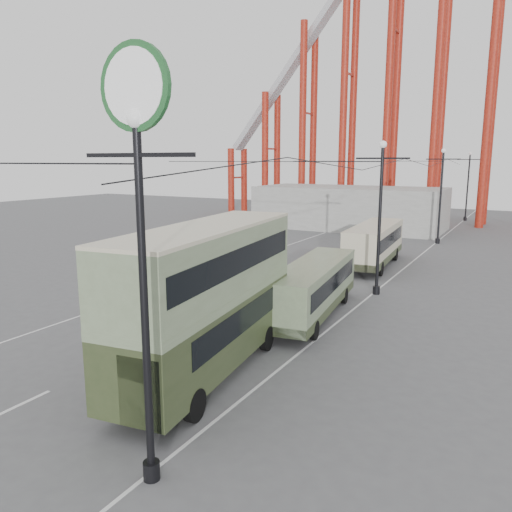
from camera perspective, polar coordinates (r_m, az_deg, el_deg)
The scene contains 12 objects.
ground at distance 19.86m, azimuth -18.63°, elevation -14.05°, with size 160.00×160.00×0.00m, color #545457.
road_markings at distance 35.71m, azimuth 4.29°, elevation -2.39°, with size 12.52×120.00×0.01m.
lamp_post_near at distance 11.99m, azimuth -13.28°, elevation 9.07°, with size 3.20×0.44×10.80m.
lamp_post_mid at distance 31.15m, azimuth 13.95°, elevation 4.10°, with size 3.20×0.44×9.32m.
lamp_post_far at distance 52.62m, azimuth 20.34°, elevation 6.39°, with size 3.20×0.44×9.32m.
lamp_post_distant at distance 74.40m, azimuth 23.03°, elevation 7.32°, with size 3.20×0.44×9.32m.
roller_coaster at distance 72.17m, azimuth 16.81°, elevation 22.23°, with size 52.95×5.00×55.48m.
fairground_shed at distance 62.34m, azimuth 10.63°, elevation 5.46°, with size 22.00×10.00×5.00m, color gray.
double_decker_bus at distance 19.05m, azimuth -5.46°, elevation -4.14°, with size 4.09×11.10×5.82m.
single_decker_green at distance 26.53m, azimuth 6.54°, elevation -3.52°, with size 3.54×10.35×2.87m.
single_decker_cream at distance 40.10m, azimuth 13.38°, elevation 1.47°, with size 3.42×10.62×3.25m.
pedestrian at distance 23.75m, azimuth -5.84°, elevation -7.23°, with size 0.60×0.39×1.65m, color black.
Camera 1 is at (13.65, -11.88, 8.18)m, focal length 35.00 mm.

